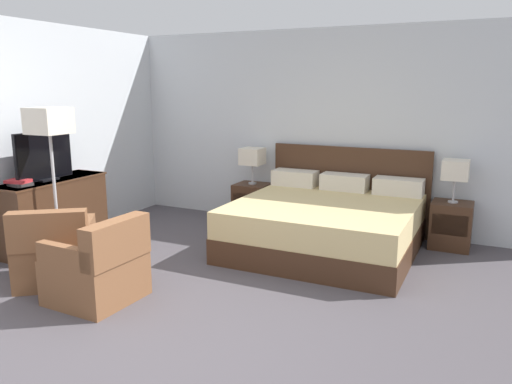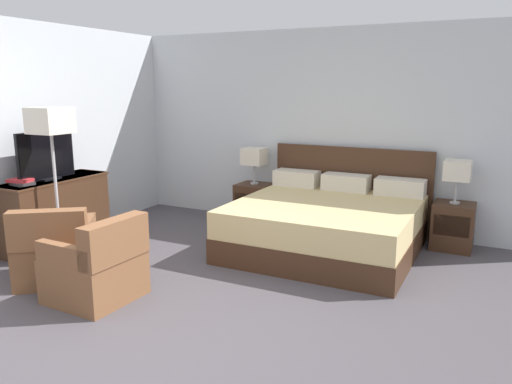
% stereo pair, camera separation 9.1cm
% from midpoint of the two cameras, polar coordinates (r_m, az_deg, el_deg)
% --- Properties ---
extents(ground_plane, '(10.69, 10.69, 0.00)m').
position_cam_midpoint_polar(ground_plane, '(3.98, -13.18, -16.10)').
color(ground_plane, '#4C474C').
extents(wall_back, '(6.34, 0.06, 2.58)m').
position_cam_midpoint_polar(wall_back, '(6.71, 5.88, 7.14)').
color(wall_back, silver).
rests_on(wall_back, ground).
extents(wall_left, '(0.06, 5.36, 2.58)m').
position_cam_midpoint_polar(wall_left, '(6.44, -23.72, 5.99)').
color(wall_left, silver).
rests_on(wall_left, ground).
extents(bed, '(2.04, 1.95, 1.09)m').
position_cam_midpoint_polar(bed, '(5.78, 7.61, -3.56)').
color(bed, '#422819').
rests_on(bed, ground).
extents(nightstand_left, '(0.45, 0.42, 0.54)m').
position_cam_midpoint_polar(nightstand_left, '(6.88, -0.80, -1.28)').
color(nightstand_left, '#422819').
rests_on(nightstand_left, ground).
extents(nightstand_right, '(0.45, 0.42, 0.54)m').
position_cam_midpoint_polar(nightstand_right, '(6.21, 20.99, -3.56)').
color(nightstand_right, '#422819').
rests_on(nightstand_right, ground).
extents(table_lamp_left, '(0.29, 0.29, 0.49)m').
position_cam_midpoint_polar(table_lamp_left, '(6.76, -0.81, 4.06)').
color(table_lamp_left, '#B7B7BC').
rests_on(table_lamp_left, nightstand_left).
extents(table_lamp_right, '(0.29, 0.29, 0.49)m').
position_cam_midpoint_polar(table_lamp_right, '(6.08, 21.45, 2.32)').
color(table_lamp_right, '#B7B7BC').
rests_on(table_lamp_right, nightstand_right).
extents(dresser, '(0.46, 1.32, 0.81)m').
position_cam_midpoint_polar(dresser, '(6.26, -22.51, -2.19)').
color(dresser, '#422819').
rests_on(dresser, ground).
extents(tv, '(0.18, 0.76, 0.55)m').
position_cam_midpoint_polar(tv, '(6.09, -23.46, 3.71)').
color(tv, black).
rests_on(tv, dresser).
extents(book_red_cover, '(0.24, 0.21, 0.03)m').
position_cam_midpoint_polar(book_red_cover, '(5.90, -25.74, 0.79)').
color(book_red_cover, '#383333').
rests_on(book_red_cover, dresser).
extents(book_blue_cover, '(0.26, 0.21, 0.03)m').
position_cam_midpoint_polar(book_blue_cover, '(5.91, -25.94, 1.12)').
color(book_blue_cover, '#B7282D').
rests_on(book_blue_cover, book_red_cover).
extents(armchair_by_window, '(0.96, 0.96, 0.76)m').
position_cam_midpoint_polar(armchair_by_window, '(5.19, -22.41, -6.55)').
color(armchair_by_window, brown).
rests_on(armchair_by_window, ground).
extents(armchair_companion, '(0.72, 0.71, 0.76)m').
position_cam_midpoint_polar(armchair_companion, '(4.63, -18.06, -8.44)').
color(armchair_companion, brown).
rests_on(armchair_companion, ground).
extents(floor_lamp, '(0.36, 0.36, 1.64)m').
position_cam_midpoint_polar(floor_lamp, '(5.60, -22.96, 6.46)').
color(floor_lamp, '#B7B7BC').
rests_on(floor_lamp, ground).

